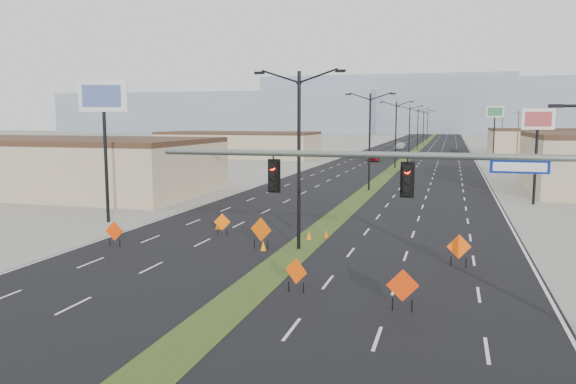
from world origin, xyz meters
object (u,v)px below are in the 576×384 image
(construction_sign_0, at_px, (114,232))
(streetlight_6, at_px, (427,125))
(car_left, at_px, (374,157))
(construction_sign_1, at_px, (261,231))
(streetlight_4, at_px, (418,127))
(pole_sign_east_far, at_px, (495,116))
(construction_sign_4, at_px, (403,287))
(streetlight_3, at_px, (409,129))
(streetlight_0, at_px, (299,155))
(construction_sign_3, at_px, (296,273))
(car_mid, at_px, (454,153))
(streetlight_5, at_px, (423,126))
(pole_sign_east_near, at_px, (538,127))
(pole_sign_west, at_px, (104,106))
(cone_1, at_px, (263,246))
(signal_mast, at_px, (461,194))
(cone_2, at_px, (326,234))
(construction_sign_5, at_px, (459,248))
(cone_3, at_px, (218,225))
(construction_sign_2, at_px, (222,223))
(streetlight_1, at_px, (370,138))
(car_far, at_px, (400,146))
(streetlight_2, at_px, (396,132))
(cone_0, at_px, (309,235))

(construction_sign_0, bearing_deg, streetlight_6, 83.44)
(car_left, distance_m, construction_sign_0, 72.52)
(streetlight_6, bearing_deg, construction_sign_1, -90.71)
(streetlight_4, xyz_separation_m, pole_sign_east_far, (15.75, -29.69, 2.67))
(construction_sign_4, bearing_deg, streetlight_3, 82.92)
(streetlight_0, bearing_deg, pole_sign_east_far, 79.16)
(construction_sign_1, xyz_separation_m, construction_sign_3, (4.08, -7.25, -0.20))
(car_mid, bearing_deg, streetlight_5, 94.67)
(pole_sign_east_near, bearing_deg, pole_sign_west, -155.84)
(car_left, xyz_separation_m, pole_sign_east_far, (20.86, 12.44, 7.28))
(streetlight_5, relative_size, cone_1, 17.67)
(signal_mast, distance_m, pole_sign_east_near, 33.09)
(cone_2, bearing_deg, construction_sign_5, -31.76)
(pole_sign_east_near, xyz_separation_m, pole_sign_east_far, (0.53, 59.95, 1.40))
(signal_mast, height_order, cone_3, signal_mast)
(car_mid, bearing_deg, construction_sign_1, -101.93)
(streetlight_5, height_order, construction_sign_2, streetlight_5)
(construction_sign_2, xyz_separation_m, construction_sign_4, (12.20, -11.22, 0.14))
(cone_3, bearing_deg, streetlight_4, 86.43)
(signal_mast, xyz_separation_m, streetlight_1, (-8.56, 38.00, 0.63))
(cone_3, relative_size, pole_sign_west, 0.07)
(streetlight_4, height_order, cone_2, streetlight_4)
(streetlight_5, distance_m, car_far, 28.11)
(car_left, xyz_separation_m, car_far, (0.91, 42.72, 0.01))
(streetlight_3, height_order, car_mid, streetlight_3)
(construction_sign_5, bearing_deg, signal_mast, -107.48)
(streetlight_0, height_order, car_far, streetlight_0)
(cone_1, bearing_deg, streetlight_1, 86.36)
(streetlight_3, distance_m, construction_sign_2, 82.11)
(cone_1, bearing_deg, streetlight_6, 89.38)
(construction_sign_1, bearing_deg, streetlight_4, 103.21)
(streetlight_2, relative_size, construction_sign_3, 6.66)
(construction_sign_3, distance_m, pole_sign_east_near, 33.44)
(streetlight_0, xyz_separation_m, streetlight_2, (0.00, 56.00, 0.00))
(streetlight_1, height_order, streetlight_6, same)
(streetlight_5, relative_size, streetlight_6, 1.00)
(construction_sign_1, distance_m, pole_sign_east_far, 85.05)
(streetlight_1, xyz_separation_m, streetlight_2, (0.00, 28.00, 0.00))
(streetlight_5, bearing_deg, car_far, -98.70)
(streetlight_0, relative_size, pole_sign_east_far, 1.01)
(streetlight_0, height_order, streetlight_5, same)
(streetlight_2, distance_m, car_far, 56.93)
(car_mid, xyz_separation_m, construction_sign_1, (-10.82, -89.43, 0.41))
(cone_0, relative_size, cone_2, 1.09)
(car_far, bearing_deg, construction_sign_5, -79.42)
(construction_sign_1, height_order, cone_2, construction_sign_1)
(car_left, bearing_deg, pole_sign_west, -103.26)
(construction_sign_4, height_order, pole_sign_east_near, pole_sign_east_near)
(streetlight_0, distance_m, streetlight_6, 168.00)
(construction_sign_0, xyz_separation_m, cone_0, (10.35, 5.04, -0.60))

